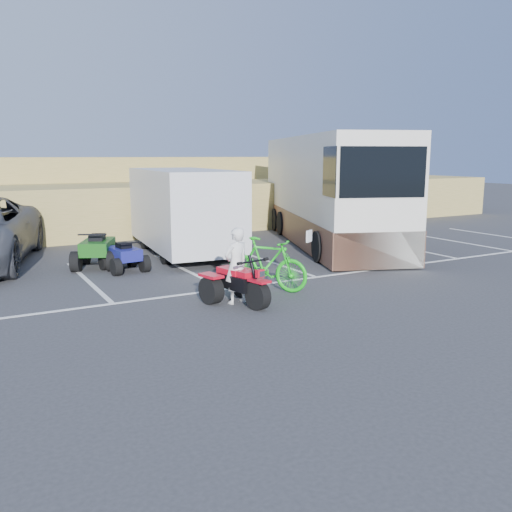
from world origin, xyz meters
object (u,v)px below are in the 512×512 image
quad_atv_green (99,267)px  red_trike_atv (241,304)px  rider (236,266)px  cargo_trailer (184,209)px  rv_motorhome (328,198)px  quad_atv_blue (125,271)px  green_dirt_bike (267,264)px

quad_atv_green → red_trike_atv: bearing=-47.6°
red_trike_atv → rider: rider is taller
cargo_trailer → rv_motorhome: rv_motorhome is taller
cargo_trailer → quad_atv_blue: size_ratio=4.47×
red_trike_atv → cargo_trailer: (1.23, 6.38, 1.48)m
red_trike_atv → rider: bearing=90.0°
cargo_trailer → quad_atv_green: cargo_trailer is taller
cargo_trailer → quad_atv_green: size_ratio=3.67×
green_dirt_bike → quad_atv_blue: green_dirt_bike is taller
cargo_trailer → red_trike_atv: bearing=-95.1°
rv_motorhome → quad_atv_green: 8.70m
rv_motorhome → quad_atv_green: (-8.52, -0.57, -1.65)m
green_dirt_bike → quad_atv_green: (-2.92, 4.61, -0.63)m
green_dirt_bike → rv_motorhome: 7.70m
red_trike_atv → green_dirt_bike: 1.56m
green_dirt_bike → cargo_trailer: size_ratio=0.35×
red_trike_atv → green_dirt_bike: green_dirt_bike is taller
red_trike_atv → quad_atv_blue: bearing=93.0°
rider → green_dirt_bike: (1.18, 0.71, -0.20)m
quad_atv_blue → quad_atv_green: quad_atv_green is taller
cargo_trailer → quad_atv_blue: 3.37m
rider → quad_atv_green: bearing=-83.9°
cargo_trailer → rv_motorhome: 5.53m
rider → green_dirt_bike: bearing=-160.9°
rider → quad_atv_blue: (-1.22, 4.49, -0.83)m
rider → quad_atv_green: 5.66m
quad_atv_blue → green_dirt_bike: bearing=-63.7°
quad_atv_blue → quad_atv_green: bearing=116.3°
red_trike_atv → green_dirt_bike: bearing=24.8°
green_dirt_bike → quad_atv_green: size_ratio=1.27×
cargo_trailer → rider: bearing=-95.6°
green_dirt_bike → rv_motorhome: bearing=9.6°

